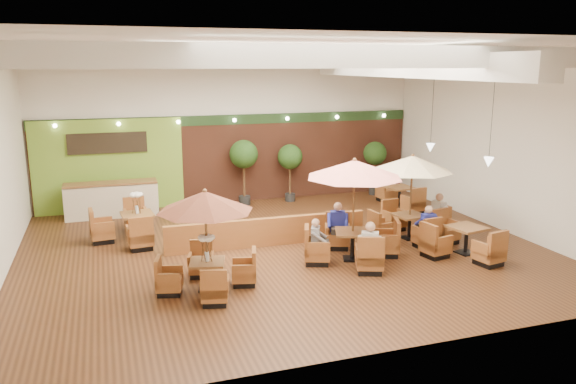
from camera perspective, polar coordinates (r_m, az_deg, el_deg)
name	(u,v)px	position (r m, az deg, el deg)	size (l,w,h in m)	color
room	(278,114)	(16.10, -0.99, 7.94)	(14.04, 14.00, 5.52)	#381E0F
service_counter	(112,200)	(19.70, -17.47, -0.74)	(3.00, 0.75, 1.18)	beige
booth_divider	(268,232)	(15.85, -2.09, -4.06)	(5.77, 0.18, 0.80)	brown
table_0	(206,221)	(12.58, -8.36, -2.98)	(2.39, 2.39, 2.35)	brown
table_1	(354,191)	(14.42, 6.71, 0.06)	(2.81, 2.81, 2.70)	brown
table_2	(412,181)	(16.55, 12.45, 1.11)	(2.51, 2.51, 2.52)	brown
table_3	(128,225)	(16.96, -15.90, -3.22)	(1.82, 2.68, 1.56)	brown
table_4	(457,242)	(15.78, 16.82, -4.85)	(1.82, 2.64, 0.96)	brown
table_5	(399,197)	(20.48, 11.24, -0.52)	(0.95, 2.60, 0.95)	brown
topiary_0	(244,157)	(20.23, -4.52, 3.59)	(1.02, 1.02, 2.38)	black
topiary_1	(290,159)	(20.75, 0.21, 3.37)	(0.92, 0.92, 2.14)	black
topiary_2	(375,155)	(22.10, 8.82, 3.70)	(0.90, 0.90, 2.09)	black
diner_0	(370,242)	(13.85, 8.32, -5.07)	(0.48, 0.46, 0.85)	silver
diner_1	(338,221)	(15.56, 5.07, -2.99)	(0.46, 0.43, 0.84)	#222A96
diner_2	(317,236)	(14.33, 2.99, -4.51)	(0.39, 0.41, 0.74)	gray
diner_3	(427,222)	(16.02, 13.95, -2.98)	(0.37, 0.30, 0.76)	#222A96
diner_4	(437,210)	(17.24, 14.93, -1.82)	(0.36, 0.43, 0.83)	silver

